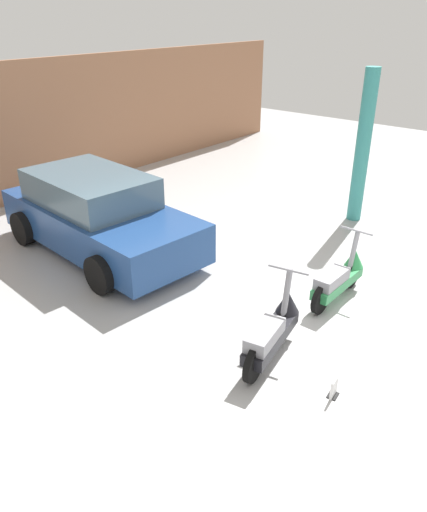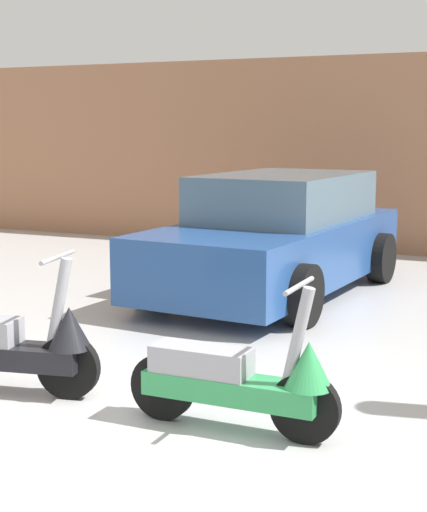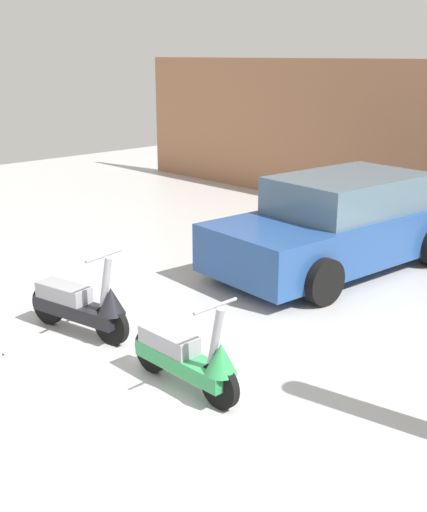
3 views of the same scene
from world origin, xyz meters
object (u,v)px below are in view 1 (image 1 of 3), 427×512
(placard_near_left_scooter, at_px, (334,388))
(scooter_front_left, at_px, (273,329))
(scooter_front_right, at_px, (340,277))
(car_rear_left, at_px, (98,215))
(support_column_side, at_px, (363,148))

(placard_near_left_scooter, bearing_deg, scooter_front_left, 78.16)
(scooter_front_right, xyz_separation_m, car_rear_left, (-1.32, 4.44, 0.33))
(car_rear_left, relative_size, support_column_side, 1.40)
(car_rear_left, distance_m, placard_near_left_scooter, 5.60)
(scooter_front_left, height_order, placard_near_left_scooter, scooter_front_left)
(car_rear_left, xyz_separation_m, placard_near_left_scooter, (-0.83, -5.50, -0.60))
(scooter_front_left, relative_size, car_rear_left, 0.35)
(scooter_front_left, distance_m, car_rear_left, 4.51)
(car_rear_left, xyz_separation_m, support_column_side, (4.66, -3.10, 0.90))
(scooter_front_left, bearing_deg, car_rear_left, 70.85)
(scooter_front_right, height_order, car_rear_left, car_rear_left)
(placard_near_left_scooter, relative_size, support_column_side, 0.08)
(placard_near_left_scooter, bearing_deg, support_column_side, 23.67)
(scooter_front_right, bearing_deg, scooter_front_left, -179.69)
(scooter_front_left, xyz_separation_m, support_column_side, (5.27, 1.36, 1.22))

